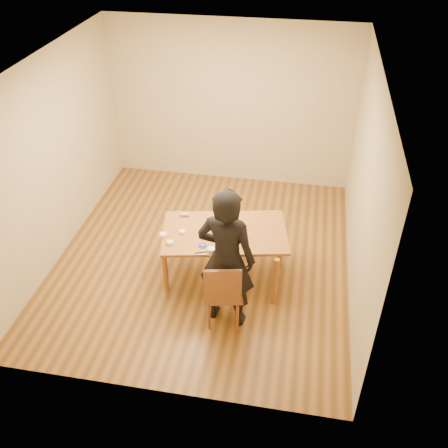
% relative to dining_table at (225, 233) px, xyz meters
% --- Properties ---
extents(room_shell, '(4.00, 4.50, 2.70)m').
position_rel_dining_table_xyz_m(room_shell, '(-0.37, 0.69, 0.62)').
color(room_shell, brown).
rests_on(room_shell, ground).
extents(dining_table, '(1.70, 1.21, 0.04)m').
position_rel_dining_table_xyz_m(dining_table, '(0.00, 0.00, 0.00)').
color(dining_table, brown).
rests_on(dining_table, floor).
extents(dining_chair, '(0.46, 0.46, 0.04)m').
position_rel_dining_table_xyz_m(dining_chair, '(0.15, -0.78, -0.28)').
color(dining_chair, brown).
rests_on(dining_chair, floor).
extents(cake_plate, '(0.31, 0.31, 0.02)m').
position_rel_dining_table_xyz_m(cake_plate, '(0.01, 0.04, 0.03)').
color(cake_plate, red).
rests_on(cake_plate, dining_table).
extents(cake, '(0.22, 0.22, 0.07)m').
position_rel_dining_table_xyz_m(cake, '(0.01, 0.04, 0.08)').
color(cake, white).
rests_on(cake, cake_plate).
extents(frosting_dome, '(0.22, 0.22, 0.03)m').
position_rel_dining_table_xyz_m(frosting_dome, '(0.01, 0.04, 0.13)').
color(frosting_dome, white).
rests_on(frosting_dome, cake).
extents(frosting_tub, '(0.10, 0.10, 0.08)m').
position_rel_dining_table_xyz_m(frosting_tub, '(-0.08, -0.47, 0.06)').
color(frosting_tub, white).
rests_on(frosting_tub, dining_table).
extents(frosting_lid, '(0.10, 0.10, 0.01)m').
position_rel_dining_table_xyz_m(frosting_lid, '(-0.21, -0.34, 0.02)').
color(frosting_lid, '#181D9D').
rests_on(frosting_lid, dining_table).
extents(frosting_dollop, '(0.04, 0.04, 0.02)m').
position_rel_dining_table_xyz_m(frosting_dollop, '(-0.21, -0.34, 0.04)').
color(frosting_dollop, white).
rests_on(frosting_dollop, frosting_lid).
extents(ramekin_green, '(0.08, 0.08, 0.04)m').
position_rel_dining_table_xyz_m(ramekin_green, '(-0.61, -0.37, 0.04)').
color(ramekin_green, white).
rests_on(ramekin_green, dining_table).
extents(ramekin_yellow, '(0.08, 0.08, 0.04)m').
position_rel_dining_table_xyz_m(ramekin_yellow, '(-0.52, -0.13, 0.04)').
color(ramekin_yellow, white).
rests_on(ramekin_yellow, dining_table).
extents(ramekin_multi, '(0.09, 0.09, 0.04)m').
position_rel_dining_table_xyz_m(ramekin_multi, '(-0.73, -0.23, 0.04)').
color(ramekin_multi, white).
rests_on(ramekin_multi, dining_table).
extents(candy_box_pink, '(0.13, 0.09, 0.02)m').
position_rel_dining_table_xyz_m(candy_box_pink, '(-0.58, 0.24, 0.03)').
color(candy_box_pink, '#C42E7C').
rests_on(candy_box_pink, dining_table).
extents(candy_box_green, '(0.12, 0.08, 0.02)m').
position_rel_dining_table_xyz_m(candy_box_green, '(-0.59, 0.24, 0.05)').
color(candy_box_green, green).
rests_on(candy_box_green, candy_box_pink).
extents(spatula, '(0.15, 0.06, 0.01)m').
position_rel_dining_table_xyz_m(spatula, '(-0.20, -0.47, 0.02)').
color(spatula, black).
rests_on(spatula, dining_table).
extents(person, '(0.72, 0.52, 1.83)m').
position_rel_dining_table_xyz_m(person, '(0.15, -0.73, 0.18)').
color(person, black).
rests_on(person, floor).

